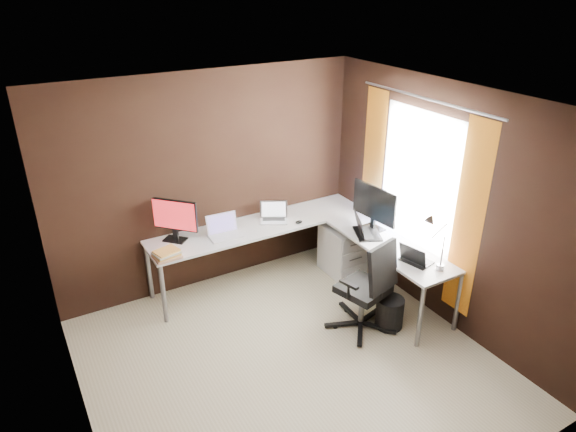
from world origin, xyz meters
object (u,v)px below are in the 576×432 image
at_px(monitor_left, 174,218).
at_px(laptop_black_big, 364,230).
at_px(drawer_pedestal, 343,249).
at_px(wastebasket, 389,313).
at_px(monitor_right, 374,205).
at_px(book_stack, 167,254).
at_px(laptop_black_small, 415,259).
at_px(desk_lamp, 435,236).
at_px(laptop_white, 224,231).
at_px(office_chair, 365,303).
at_px(laptop_silver, 274,216).

relative_size(monitor_left, laptop_black_big, 1.05).
height_order(drawer_pedestal, wastebasket, drawer_pedestal).
xyz_separation_m(monitor_right, wastebasket, (-0.34, -0.77, -0.86)).
bearing_deg(book_stack, monitor_left, 57.89).
bearing_deg(laptop_black_small, laptop_black_big, -8.55).
xyz_separation_m(monitor_right, desk_lamp, (-0.05, -0.98, 0.06)).
bearing_deg(wastebasket, laptop_white, 129.05).
xyz_separation_m(monitor_right, office_chair, (-0.58, -0.65, -0.72)).
distance_m(laptop_silver, book_stack, 1.40).
bearing_deg(laptop_white, desk_lamp, -45.90).
distance_m(drawer_pedestal, desk_lamp, 1.59).
height_order(laptop_white, laptop_silver, laptop_white).
distance_m(monitor_left, laptop_black_big, 2.11).
distance_m(monitor_left, monitor_right, 2.22).
distance_m(monitor_left, laptop_silver, 1.20).
bearing_deg(laptop_white, book_stack, -164.04).
relative_size(laptop_black_small, book_stack, 1.19).
bearing_deg(drawer_pedestal, desk_lamp, -87.55).
bearing_deg(book_stack, laptop_black_small, -32.36).
relative_size(desk_lamp, wastebasket, 1.72).
height_order(monitor_right, book_stack, monitor_right).
relative_size(drawer_pedestal, wastebasket, 1.79).
bearing_deg(laptop_silver, book_stack, -142.01).
bearing_deg(monitor_left, laptop_black_small, 5.68).
distance_m(drawer_pedestal, book_stack, 2.20).
distance_m(laptop_white, desk_lamp, 2.27).
bearing_deg(drawer_pedestal, monitor_left, 165.86).
relative_size(monitor_right, laptop_black_big, 1.41).
bearing_deg(monitor_right, laptop_silver, 41.92).
distance_m(monitor_left, book_stack, 0.46).
distance_m(monitor_right, laptop_silver, 1.19).
height_order(laptop_silver, laptop_black_big, laptop_black_big).
bearing_deg(book_stack, laptop_silver, 9.47).
height_order(laptop_black_small, book_stack, laptop_black_small).
xyz_separation_m(book_stack, wastebasket, (1.91, -1.32, -0.60)).
xyz_separation_m(laptop_black_small, book_stack, (-2.14, 1.36, -0.01)).
distance_m(laptop_silver, desk_lamp, 1.96).
bearing_deg(laptop_silver, drawer_pedestal, 1.84).
relative_size(drawer_pedestal, desk_lamp, 1.05).
bearing_deg(monitor_left, drawer_pedestal, 32.78).
height_order(drawer_pedestal, laptop_silver, laptop_silver).
bearing_deg(monitor_left, laptop_silver, 41.78).
height_order(drawer_pedestal, office_chair, office_chair).
bearing_deg(desk_lamp, monitor_right, 88.13).
distance_m(monitor_left, desk_lamp, 2.73).
bearing_deg(laptop_black_small, drawer_pedestal, -12.89).
bearing_deg(wastebasket, drawer_pedestal, 79.08).
bearing_deg(laptop_black_small, desk_lamp, -174.82).
bearing_deg(laptop_black_small, monitor_right, -20.73).
bearing_deg(office_chair, laptop_black_small, -33.70).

